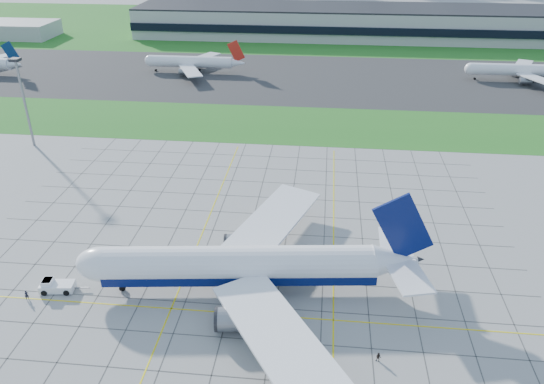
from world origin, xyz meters
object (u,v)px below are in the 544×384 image
object	(u,v)px
crew_far	(378,357)
distant_jet_2	(525,70)
pushback_tug	(56,286)
crew_near	(27,295)
airliner	(242,265)
distant_jet_1	(192,62)
light_mast	(22,92)

from	to	relation	value
crew_far	distant_jet_2	size ratio (longest dim) A/B	0.04
pushback_tug	crew_far	size ratio (longest dim) A/B	5.22
crew_near	crew_far	xyz separation A→B (m)	(60.81, -8.39, -0.10)
airliner	crew_far	world-z (taller)	airliner
crew_near	distant_jet_2	world-z (taller)	distant_jet_2
airliner	crew_far	xyz separation A→B (m)	(23.23, -15.10, -4.57)
crew_near	distant_jet_1	bearing A→B (deg)	56.26
airliner	crew_near	xyz separation A→B (m)	(-37.58, -6.70, -4.47)
distant_jet_2	crew_near	bearing A→B (deg)	-130.67
crew_far	distant_jet_2	world-z (taller)	distant_jet_2
light_mast	crew_far	distance (m)	122.25
light_mast	airliner	world-z (taller)	light_mast
pushback_tug	light_mast	bearing A→B (deg)	113.92
airliner	light_mast	bearing A→B (deg)	133.16
crew_near	distant_jet_2	distance (m)	200.15
crew_near	airliner	bearing A→B (deg)	-26.06
pushback_tug	distant_jet_1	xyz separation A→B (m)	(-10.35, 147.96, 3.40)
crew_near	light_mast	bearing A→B (deg)	80.65
light_mast	crew_far	size ratio (longest dim) A/B	15.07
crew_far	pushback_tug	bearing A→B (deg)	-171.41
crew_far	distant_jet_2	xyz separation A→B (m)	(69.61, 160.18, 3.64)
crew_far	crew_near	bearing A→B (deg)	-168.01
pushback_tug	distant_jet_2	distance (m)	195.36
airliner	distant_jet_2	distance (m)	172.24
airliner	pushback_tug	xyz separation A→B (m)	(-33.64, -3.77, -4.34)
airliner	crew_near	size ratio (longest dim) A/B	33.27
distant_jet_1	light_mast	bearing A→B (deg)	-108.26
crew_near	crew_far	world-z (taller)	crew_near
crew_near	crew_far	size ratio (longest dim) A/B	1.12
airliner	distant_jet_1	distance (m)	150.75
distant_jet_2	pushback_tug	bearing A→B (deg)	-130.35
light_mast	crew_near	world-z (taller)	light_mast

